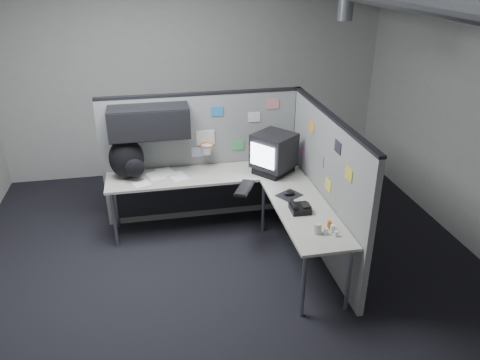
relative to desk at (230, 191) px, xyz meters
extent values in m
cube|color=black|center=(-0.15, -0.70, -0.62)|extent=(5.60, 5.60, 0.01)
cube|color=#9E9E99|center=(-0.15, 2.10, 0.99)|extent=(5.60, 0.01, 3.20)
cylinder|color=slate|center=(1.25, 0.10, 1.99)|extent=(0.16, 0.16, 0.30)
cube|color=gray|center=(-0.23, 0.60, 0.19)|extent=(2.43, 0.06, 1.60)
cube|color=black|center=(-0.23, 0.60, 1.00)|extent=(2.43, 0.07, 0.03)
cube|color=black|center=(0.95, 0.60, 0.19)|extent=(0.07, 0.07, 1.60)
cube|color=black|center=(-0.85, 0.40, 0.76)|extent=(0.90, 0.35, 0.35)
cube|color=black|center=(-0.85, 0.22, 0.76)|extent=(0.90, 0.02, 0.33)
cube|color=silver|center=(-0.20, 0.56, 0.47)|extent=(0.22, 0.02, 0.18)
torus|color=#D85914|center=(-0.20, 0.47, 0.41)|extent=(0.16, 0.16, 0.01)
cone|color=white|center=(-0.20, 0.47, 0.35)|extent=(0.14, 0.14, 0.11)
cube|color=#CC4C4C|center=(-1.10, 0.56, 0.41)|extent=(0.15, 0.01, 0.12)
cube|color=#337FCC|center=(-0.05, 0.56, 0.79)|extent=(0.15, 0.01, 0.12)
cube|color=#4CB266|center=(0.20, 0.56, 0.34)|extent=(0.15, 0.01, 0.12)
cube|color=silver|center=(0.40, 0.56, 0.69)|extent=(0.15, 0.01, 0.12)
cube|color=#D87F7F|center=(0.63, 0.56, 0.84)|extent=(0.15, 0.01, 0.12)
cube|color=silver|center=(-0.30, 0.56, 0.29)|extent=(0.15, 0.01, 0.12)
cube|color=gray|center=(0.95, -0.49, 0.19)|extent=(0.06, 2.23, 1.60)
cube|color=black|center=(0.95, -0.49, 1.00)|extent=(0.07, 2.23, 0.03)
cube|color=orange|center=(0.92, -0.05, 0.74)|extent=(0.01, 0.15, 0.12)
cube|color=gray|center=(0.92, -0.40, 0.49)|extent=(0.01, 0.15, 0.12)
cube|color=#26262D|center=(0.92, -0.80, 0.79)|extent=(0.01, 0.15, 0.12)
cube|color=#B266B2|center=(0.92, 0.20, 0.34)|extent=(0.01, 0.15, 0.12)
cube|color=gold|center=(0.92, -1.10, 0.64)|extent=(0.01, 0.15, 0.12)
cube|color=#E5D84C|center=(0.92, -0.65, 0.31)|extent=(0.01, 0.15, 0.12)
cube|color=#ACAC9C|center=(-0.25, 0.28, 0.10)|extent=(2.30, 0.56, 0.03)
cube|color=#ACAC9C|center=(0.63, -0.78, 0.10)|extent=(0.56, 1.55, 0.03)
cube|color=black|center=(-0.25, 0.50, -0.21)|extent=(2.18, 0.02, 0.55)
cylinder|color=gray|center=(-1.33, 0.06, -0.26)|extent=(0.04, 0.04, 0.70)
cylinder|color=gray|center=(-1.33, 0.50, -0.26)|extent=(0.04, 0.04, 0.70)
cylinder|color=gray|center=(0.41, 0.06, -0.26)|extent=(0.04, 0.04, 0.70)
cylinder|color=gray|center=(0.41, -1.48, -0.26)|extent=(0.04, 0.04, 0.70)
cylinder|color=gray|center=(0.85, -1.48, -0.26)|extent=(0.04, 0.04, 0.70)
cube|color=black|center=(0.56, 0.17, 0.16)|extent=(0.53, 0.52, 0.08)
cube|color=black|center=(0.56, 0.17, 0.40)|extent=(0.59, 0.59, 0.40)
cube|color=silver|center=(0.38, 0.03, 0.40)|extent=(0.22, 0.26, 0.26)
cube|color=black|center=(0.13, -0.21, 0.13)|extent=(0.31, 0.43, 0.03)
cube|color=black|center=(0.13, -0.21, 0.15)|extent=(0.27, 0.39, 0.01)
cube|color=black|center=(0.57, -0.44, 0.12)|extent=(0.31, 0.30, 0.01)
ellipsoid|color=black|center=(0.57, -0.44, 0.15)|extent=(0.13, 0.10, 0.05)
cube|color=black|center=(0.58, -0.80, 0.15)|extent=(0.20, 0.22, 0.06)
cylinder|color=black|center=(0.51, -0.78, 0.20)|extent=(0.05, 0.19, 0.04)
cube|color=black|center=(0.63, -0.81, 0.18)|extent=(0.09, 0.12, 0.02)
cylinder|color=silver|center=(0.76, -1.23, 0.15)|extent=(0.06, 0.06, 0.07)
cylinder|color=silver|center=(0.68, -1.26, 0.15)|extent=(0.05, 0.05, 0.06)
cylinder|color=silver|center=(0.76, -1.31, 0.14)|extent=(0.05, 0.05, 0.05)
cylinder|color=#D85914|center=(0.74, -1.17, 0.16)|extent=(0.05, 0.05, 0.08)
cylinder|color=beige|center=(0.61, -1.23, 0.17)|extent=(0.08, 0.08, 0.10)
cube|color=white|center=(-0.57, 0.27, 0.12)|extent=(0.26, 0.31, 0.00)
cube|color=white|center=(-0.82, 0.33, 0.12)|extent=(0.26, 0.31, 0.00)
cube|color=white|center=(-1.00, 0.17, 0.12)|extent=(0.26, 0.31, 0.00)
cube|color=white|center=(-0.71, 0.41, 0.13)|extent=(0.26, 0.31, 0.00)
ellipsoid|color=black|center=(-1.13, 0.35, 0.36)|extent=(0.45, 0.36, 0.49)
ellipsoid|color=black|center=(-1.05, 0.21, 0.29)|extent=(0.24, 0.16, 0.22)
camera|label=1|loc=(-0.82, -4.72, 2.44)|focal=35.00mm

